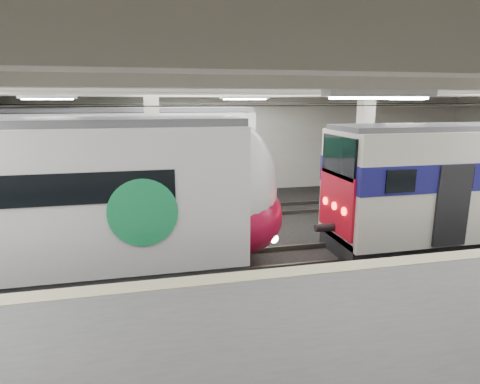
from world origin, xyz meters
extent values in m
cube|color=black|center=(0.00, 0.00, -0.05)|extent=(36.00, 24.00, 0.10)
cube|color=silver|center=(0.00, 0.00, 5.55)|extent=(36.00, 24.00, 0.20)
cube|color=beige|center=(0.00, 10.00, 2.75)|extent=(30.00, 0.10, 5.50)
cube|color=beige|center=(0.00, -3.25, 1.11)|extent=(30.00, 0.50, 0.02)
cube|color=beige|center=(-3.00, 3.00, 2.75)|extent=(0.50, 0.50, 5.50)
cube|color=beige|center=(5.00, 3.00, 2.75)|extent=(0.50, 0.50, 5.50)
cube|color=beige|center=(0.00, 0.00, 5.25)|extent=(30.00, 18.00, 0.50)
cube|color=#59544C|center=(0.00, 0.00, 0.08)|extent=(30.00, 1.52, 0.16)
cube|color=#59544C|center=(0.00, 5.50, 0.08)|extent=(30.00, 1.52, 0.16)
cylinder|color=black|center=(0.00, 0.00, 4.70)|extent=(30.00, 0.03, 0.03)
cylinder|color=black|center=(0.00, 5.50, 4.70)|extent=(30.00, 0.03, 0.03)
cube|color=white|center=(0.00, -2.00, 4.92)|extent=(26.00, 8.40, 0.12)
cube|color=white|center=(-6.83, 0.00, 2.35)|extent=(12.36, 2.76, 3.71)
ellipsoid|color=white|center=(-0.65, 0.00, 2.35)|extent=(2.19, 2.70, 3.63)
ellipsoid|color=#B50F34|center=(-0.53, 0.00, 1.54)|extent=(2.32, 2.76, 2.22)
cylinder|color=#1B9654|center=(-3.37, -1.41, 2.17)|extent=(1.71, 0.06, 1.71)
cube|color=black|center=(-6.83, 0.00, 0.35)|extent=(12.36, 1.93, 0.70)
cube|color=#B50C1F|center=(2.46, 0.00, 1.74)|extent=(0.08, 2.25, 1.89)
cube|color=black|center=(2.46, 0.00, 3.19)|extent=(0.08, 2.12, 1.24)
cube|color=white|center=(-6.24, 5.50, 2.45)|extent=(14.34, 2.88, 3.89)
cube|color=#1B9654|center=(-6.24, 5.50, 2.96)|extent=(14.38, 2.94, 0.82)
cube|color=#4C4C51|center=(-6.24, 5.50, 4.49)|extent=(14.34, 2.37, 0.16)
cube|color=black|center=(-6.24, 5.50, 0.30)|extent=(14.34, 2.58, 0.60)
camera|label=1|loc=(-3.14, -11.13, 4.86)|focal=30.00mm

